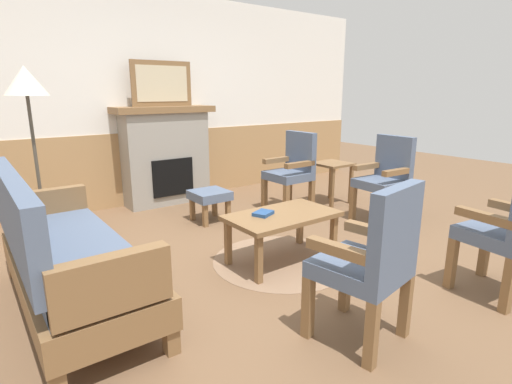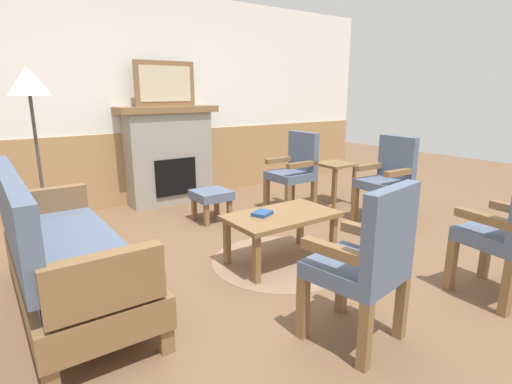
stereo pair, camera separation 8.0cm
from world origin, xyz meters
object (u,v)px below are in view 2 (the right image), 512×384
object	(u,v)px
coffee_table	(281,220)
armchair_by_window_left	(295,168)
armchair_near_fireplace	(388,176)
side_table	(335,172)
footstool	(211,197)
armchair_front_left	(367,259)
book_on_table	(262,213)
fireplace	(169,154)
framed_picture	(165,84)
floor_lamp_by_couch	(30,93)
couch	(64,255)

from	to	relation	value
coffee_table	armchair_by_window_left	bearing A→B (deg)	45.21
armchair_near_fireplace	side_table	xyz separation A→B (m)	(0.08, 0.89, -0.10)
footstool	armchair_near_fireplace	size ratio (longest dim) A/B	0.41
footstool	armchair_front_left	bearing A→B (deg)	-99.15
book_on_table	armchair_near_fireplace	distance (m)	1.85
fireplace	armchair_by_window_left	world-z (taller)	fireplace
framed_picture	armchair_near_fireplace	world-z (taller)	framed_picture
coffee_table	book_on_table	distance (m)	0.19
footstool	floor_lamp_by_couch	bearing A→B (deg)	174.56
side_table	floor_lamp_by_couch	bearing A→B (deg)	172.34
framed_picture	armchair_front_left	size ratio (longest dim) A/B	0.82
framed_picture	book_on_table	world-z (taller)	framed_picture
couch	book_on_table	bearing A→B (deg)	-6.21
fireplace	floor_lamp_by_couch	size ratio (longest dim) A/B	0.77
coffee_table	side_table	distance (m)	2.07
coffee_table	footstool	xyz separation A→B (m)	(0.07, 1.36, -0.10)
framed_picture	armchair_by_window_left	xyz separation A→B (m)	(1.13, -1.25, -1.02)
armchair_near_fireplace	floor_lamp_by_couch	xyz separation A→B (m)	(-3.31, 1.35, 0.91)
armchair_by_window_left	coffee_table	bearing A→B (deg)	-134.79
fireplace	book_on_table	distance (m)	2.34
coffee_table	armchair_front_left	size ratio (longest dim) A/B	0.98
armchair_front_left	floor_lamp_by_couch	bearing A→B (deg)	115.07
side_table	armchair_front_left	bearing A→B (deg)	-133.04
book_on_table	floor_lamp_by_couch	distance (m)	2.29
armchair_near_fireplace	armchair_by_window_left	distance (m)	1.12
footstool	armchair_near_fireplace	world-z (taller)	armchair_near_fireplace
book_on_table	floor_lamp_by_couch	size ratio (longest dim) A/B	0.10
armchair_by_window_left	armchair_front_left	bearing A→B (deg)	-122.32
book_on_table	armchair_front_left	xyz separation A→B (m)	(-0.19, -1.27, 0.08)
framed_picture	coffee_table	world-z (taller)	framed_picture
framed_picture	armchair_front_left	world-z (taller)	framed_picture
fireplace	side_table	xyz separation A→B (m)	(1.76, -1.33, -0.22)
couch	armchair_by_window_left	xyz separation A→B (m)	(2.83, 0.91, 0.14)
footstool	floor_lamp_by_couch	xyz separation A→B (m)	(-1.69, 0.16, 1.17)
coffee_table	armchair_front_left	bearing A→B (deg)	-106.15
framed_picture	floor_lamp_by_couch	size ratio (longest dim) A/B	0.48
armchair_by_window_left	floor_lamp_by_couch	world-z (taller)	floor_lamp_by_couch
fireplace	armchair_near_fireplace	distance (m)	2.78
armchair_front_left	floor_lamp_by_couch	size ratio (longest dim) A/B	0.58
footstool	couch	bearing A→B (deg)	-147.23
fireplace	coffee_table	bearing A→B (deg)	-90.28
fireplace	framed_picture	size ratio (longest dim) A/B	1.62
framed_picture	coffee_table	bearing A→B (deg)	-90.28
armchair_by_window_left	fireplace	bearing A→B (deg)	132.01
couch	floor_lamp_by_couch	bearing A→B (deg)	86.94
side_table	footstool	bearing A→B (deg)	170.18
armchair_by_window_left	floor_lamp_by_couch	xyz separation A→B (m)	(-2.76, 0.38, 0.91)
couch	footstool	xyz separation A→B (m)	(1.76, 1.13, -0.11)
framed_picture	footstool	world-z (taller)	framed_picture
armchair_near_fireplace	floor_lamp_by_couch	distance (m)	3.69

